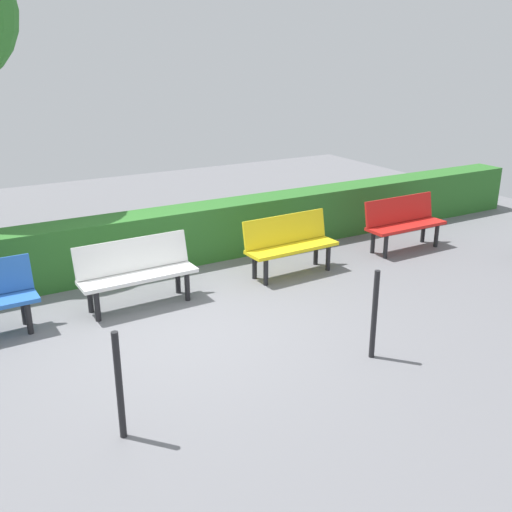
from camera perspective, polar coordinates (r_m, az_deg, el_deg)
ground_plane at (r=7.15m, az=-7.65°, el=-6.76°), size 17.92×17.92×0.00m
bench_red at (r=9.93m, az=14.21°, el=3.34°), size 1.44×0.47×0.86m
bench_yellow at (r=8.56m, az=3.29°, el=1.36°), size 1.43×0.51×0.86m
bench_white at (r=7.63m, az=-11.62°, el=-1.31°), size 1.51×0.50×0.86m
hedge_row at (r=9.10m, az=-7.09°, el=2.01°), size 13.92×0.57×0.86m
railing_post_mid at (r=6.31m, az=11.49°, el=-5.65°), size 0.06×0.06×1.00m
railing_post_far at (r=5.10m, az=-13.22°, el=-12.25°), size 0.06×0.06×1.00m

